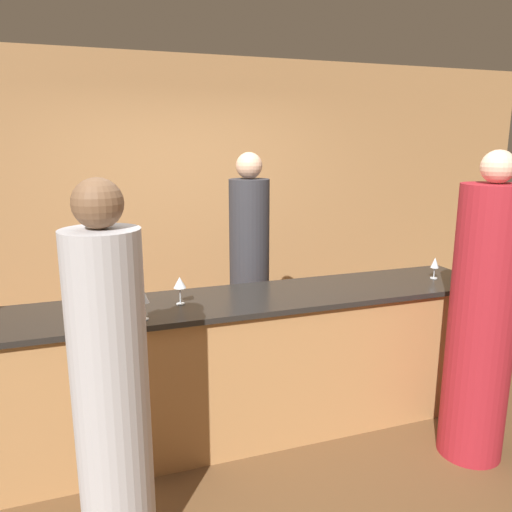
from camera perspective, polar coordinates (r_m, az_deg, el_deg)
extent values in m
plane|color=brown|center=(3.72, -0.90, -19.32)|extent=(14.00, 14.00, 0.00)
cube|color=#A37547|center=(5.08, -7.89, 6.18)|extent=(8.00, 0.06, 2.80)
cube|color=#B27F4C|center=(3.49, -0.93, -12.71)|extent=(3.48, 0.59, 0.95)
cube|color=black|center=(3.31, -0.96, -5.01)|extent=(3.54, 0.65, 0.03)
cylinder|color=#2D2D33|center=(4.02, -0.76, -3.44)|extent=(0.32, 0.32, 1.71)
sphere|color=tan|center=(3.86, -0.80, 10.30)|extent=(0.20, 0.20, 0.20)
cylinder|color=#B2B2B7|center=(2.48, -16.16, -15.80)|extent=(0.35, 0.35, 1.62)
sphere|color=brown|center=(2.21, -17.65, 5.75)|extent=(0.22, 0.22, 0.22)
cylinder|color=maroon|center=(3.41, 24.34, -7.30)|extent=(0.40, 0.40, 1.75)
sphere|color=beige|center=(3.23, 25.94, 9.16)|extent=(0.20, 0.20, 0.20)
cylinder|color=silver|center=(2.97, -12.64, -7.03)|extent=(0.05, 0.05, 0.00)
cylinder|color=silver|center=(2.95, -12.69, -6.11)|extent=(0.01, 0.01, 0.10)
cone|color=silver|center=(2.93, -12.78, -4.48)|extent=(0.07, 0.07, 0.08)
cylinder|color=silver|center=(3.98, 19.64, -2.38)|extent=(0.05, 0.05, 0.00)
cylinder|color=silver|center=(3.97, 19.68, -1.80)|extent=(0.01, 0.01, 0.08)
cone|color=silver|center=(3.95, 19.77, -0.72)|extent=(0.06, 0.06, 0.08)
cylinder|color=silver|center=(3.20, -8.63, -5.42)|extent=(0.05, 0.05, 0.00)
cylinder|color=silver|center=(3.18, -8.66, -4.50)|extent=(0.01, 0.01, 0.10)
cone|color=silver|center=(3.16, -8.71, -3.00)|extent=(0.08, 0.08, 0.07)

